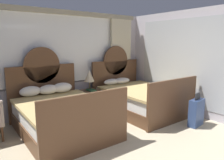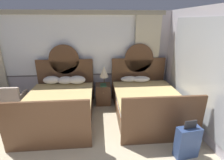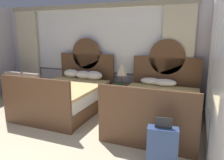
# 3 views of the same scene
# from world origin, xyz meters

# --- Properties ---
(wall_back_window) EXTENTS (6.06, 0.22, 2.70)m
(wall_back_window) POSITION_xyz_m (0.00, 4.38, 1.44)
(wall_back_window) COLOR silver
(wall_back_window) RESTS_ON ground_plane
(wall_right_mirror) EXTENTS (0.08, 4.98, 2.70)m
(wall_right_mirror) POSITION_xyz_m (3.06, 1.92, 1.35)
(wall_right_mirror) COLOR silver
(wall_right_mirror) RESTS_ON ground_plane
(bed_near_window) EXTENTS (1.67, 2.23, 1.77)m
(bed_near_window) POSITION_xyz_m (-0.17, 3.19, 0.39)
(bed_near_window) COLOR brown
(bed_near_window) RESTS_ON ground_plane
(bed_near_mirror) EXTENTS (1.67, 2.23, 1.77)m
(bed_near_mirror) POSITION_xyz_m (2.07, 3.17, 0.38)
(bed_near_mirror) COLOR brown
(bed_near_mirror) RESTS_ON ground_plane
(nightstand_between_beds) EXTENTS (0.45, 0.47, 0.61)m
(nightstand_between_beds) POSITION_xyz_m (0.95, 3.92, 0.31)
(nightstand_between_beds) COLOR brown
(nightstand_between_beds) RESTS_ON ground_plane
(table_lamp_on_nightstand) EXTENTS (0.27, 0.27, 0.54)m
(table_lamp_on_nightstand) POSITION_xyz_m (0.99, 3.96, 0.99)
(table_lamp_on_nightstand) COLOR brown
(table_lamp_on_nightstand) RESTS_ON nightstand_between_beds
(book_on_nightstand) EXTENTS (0.18, 0.26, 0.03)m
(book_on_nightstand) POSITION_xyz_m (0.96, 3.83, 0.63)
(book_on_nightstand) COLOR #285133
(book_on_nightstand) RESTS_ON nightstand_between_beds
(suitcase_on_floor) EXTENTS (0.45, 0.24, 0.77)m
(suitcase_on_floor) POSITION_xyz_m (2.41, 1.65, 0.31)
(suitcase_on_floor) COLOR navy
(suitcase_on_floor) RESTS_ON ground_plane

